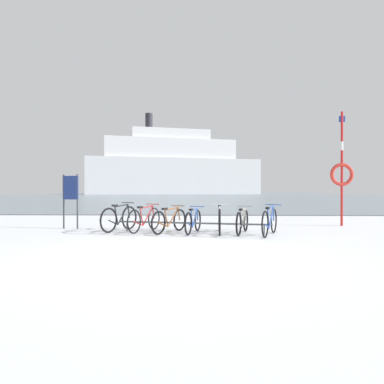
{
  "coord_description": "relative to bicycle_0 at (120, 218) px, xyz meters",
  "views": [
    {
      "loc": [
        0.5,
        -6.25,
        1.24
      ],
      "look_at": [
        0.13,
        6.9,
        1.14
      ],
      "focal_mm": 31.53,
      "sensor_mm": 36.0,
      "label": 1
    }
  ],
  "objects": [
    {
      "name": "ground",
      "position": [
        1.94,
        50.2,
        -0.42
      ],
      "size": [
        80.0,
        132.0,
        0.08
      ],
      "color": "white"
    },
    {
      "name": "bike_rack",
      "position": [
        2.19,
        -0.34,
        -0.11
      ],
      "size": [
        4.38,
        0.88,
        0.31
      ],
      "color": "#4C5156",
      "rests_on": "ground"
    },
    {
      "name": "bicycle_0",
      "position": [
        0.0,
        0.0,
        0.0
      ],
      "size": [
        0.77,
        1.54,
        0.85
      ],
      "color": "black",
      "rests_on": "ground"
    },
    {
      "name": "bicycle_1",
      "position": [
        0.77,
        -0.07,
        -0.02
      ],
      "size": [
        0.75,
        1.66,
        0.8
      ],
      "color": "black",
      "rests_on": "ground"
    },
    {
      "name": "bicycle_2",
      "position": [
        1.53,
        -0.32,
        -0.03
      ],
      "size": [
        0.88,
        1.53,
        0.77
      ],
      "color": "black",
      "rests_on": "ground"
    },
    {
      "name": "bicycle_3",
      "position": [
        2.21,
        -0.41,
        -0.04
      ],
      "size": [
        0.55,
        1.61,
        0.75
      ],
      "color": "black",
      "rests_on": "ground"
    },
    {
      "name": "bicycle_4",
      "position": [
        2.95,
        -0.37,
        0.0
      ],
      "size": [
        0.46,
        1.79,
        0.85
      ],
      "color": "black",
      "rests_on": "ground"
    },
    {
      "name": "bicycle_5",
      "position": [
        3.59,
        -0.49,
        -0.04
      ],
      "size": [
        0.64,
        1.65,
        0.76
      ],
      "color": "black",
      "rests_on": "ground"
    },
    {
      "name": "bicycle_6",
      "position": [
        4.29,
        -0.8,
        -0.01
      ],
      "size": [
        0.77,
        1.63,
        0.82
      ],
      "color": "black",
      "rests_on": "ground"
    },
    {
      "name": "info_sign",
      "position": [
        -1.72,
        0.61,
        0.77
      ],
      "size": [
        0.54,
        0.16,
        1.73
      ],
      "color": "#33383D",
      "rests_on": "ground"
    },
    {
      "name": "rescue_post",
      "position": [
        7.23,
        1.67,
        1.46
      ],
      "size": [
        0.8,
        0.12,
        3.89
      ],
      "color": "red",
      "rests_on": "ground"
    },
    {
      "name": "ferry_ship",
      "position": [
        -5.65,
        85.18,
        7.14
      ],
      "size": [
        49.1,
        23.01,
        22.42
      ],
      "color": "silver",
      "rests_on": "ground"
    }
  ]
}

